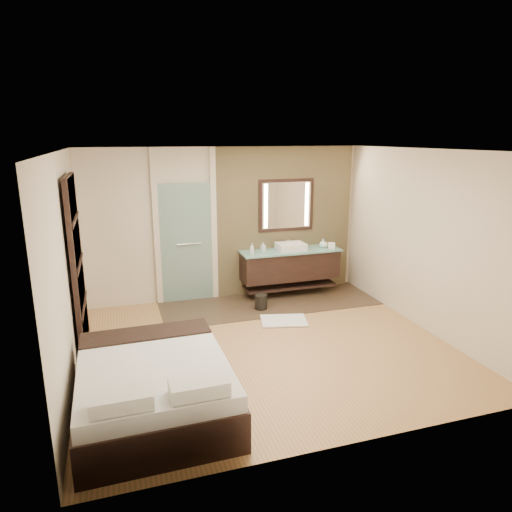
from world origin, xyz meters
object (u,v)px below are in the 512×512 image
object	(u,v)px
vanity	(290,265)
waste_bin	(261,302)
mirror_unit	(286,205)
bed	(154,387)

from	to	relation	value
vanity	waste_bin	xyz separation A→B (m)	(-0.74, -0.55, -0.45)
waste_bin	mirror_unit	bearing A→B (deg)	46.87
bed	waste_bin	xyz separation A→B (m)	(2.01, 2.52, -0.18)
vanity	waste_bin	bearing A→B (deg)	-143.26
waste_bin	bed	bearing A→B (deg)	-128.52
mirror_unit	waste_bin	size ratio (longest dim) A/B	3.99
vanity	mirror_unit	size ratio (longest dim) A/B	1.75
vanity	mirror_unit	xyz separation A→B (m)	(0.00, 0.24, 1.07)
vanity	mirror_unit	world-z (taller)	mirror_unit
bed	waste_bin	world-z (taller)	bed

